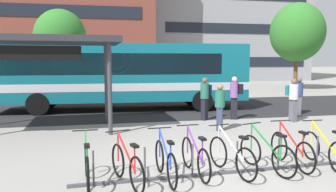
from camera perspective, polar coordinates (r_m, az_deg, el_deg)
ground at (r=7.61m, az=8.44°, el=-12.45°), size 200.00×200.00×0.00m
bus_lane_asphalt at (r=16.60m, az=-2.84°, el=-2.20°), size 80.00×7.20×0.01m
city_bus at (r=16.28m, az=-7.68°, el=3.85°), size 12.14×3.18×3.20m
bike_rack at (r=7.26m, az=8.10°, el=-12.64°), size 6.04×0.34×0.70m
parked_bicycle_green_0 at (r=6.76m, az=-13.84°, el=-11.57°), size 0.52×1.72×0.99m
parked_bicycle_red_1 at (r=6.60m, az=-7.13°, el=-11.87°), size 0.66×1.67×0.99m
parked_bicycle_blue_2 at (r=6.80m, az=-0.47°, el=-11.28°), size 0.52×1.72×0.99m
parked_bicycle_purple_3 at (r=7.12m, az=4.69°, el=-10.49°), size 0.52×1.72×0.99m
parked_bicycle_silver_4 at (r=7.28m, az=10.88°, el=-10.21°), size 0.58×1.69×0.99m
parked_bicycle_green_5 at (r=7.63m, az=16.62°, el=-9.58°), size 0.64×1.67×0.99m
parked_bicycle_red_6 at (r=8.12m, az=20.53°, el=-8.77°), size 0.52×1.72×0.99m
parked_bicycle_yellow_7 at (r=8.44m, az=25.35°, el=-8.41°), size 0.52×1.72×0.99m
transit_shelter at (r=11.95m, az=-22.06°, el=8.40°), size 5.65×3.15×3.19m
commuter_black_pack_0 at (r=15.91m, az=21.65°, el=0.45°), size 0.47×0.60×1.65m
commuter_navy_pack_2 at (r=13.42m, az=6.42°, el=0.06°), size 0.59×0.58×1.73m
commuter_black_pack_3 at (r=13.80m, az=11.50°, el=0.21°), size 0.59×0.46×1.76m
commuter_teal_pack_4 at (r=13.92m, az=20.77°, el=-0.13°), size 0.38×0.55×1.71m
commuter_olive_pack_5 at (r=11.51m, az=8.98°, el=-1.31°), size 0.51×0.60×1.63m
street_tree_0 at (r=23.62m, az=-18.14°, el=9.65°), size 3.43×3.43×5.82m
street_tree_1 at (r=29.50m, az=21.42°, el=10.20°), size 4.37×4.37×7.10m
building_left_wing at (r=36.83m, az=-20.97°, el=15.08°), size 21.48×10.73×16.72m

